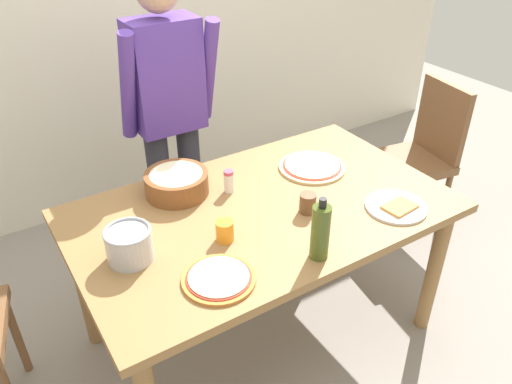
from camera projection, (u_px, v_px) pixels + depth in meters
ground at (261, 331)px, 2.55m from camera, size 8.00×8.00×0.00m
wall_back at (116, 4)px, 2.99m from camera, size 5.60×0.10×2.60m
dining_table at (262, 224)px, 2.19m from camera, size 1.60×0.96×0.76m
person_cook at (169, 111)px, 2.55m from camera, size 0.49×0.25×1.62m
chair_wooden_right at (422, 151)px, 3.04m from camera, size 0.46×0.46×0.95m
pizza_raw_on_board at (312, 167)px, 2.42m from camera, size 0.32×0.32×0.02m
pizza_cooked_on_tray at (219, 278)px, 1.76m from camera, size 0.26×0.26×0.02m
plate_with_slice at (396, 207)px, 2.13m from camera, size 0.26×0.26×0.02m
popcorn_bowl at (177, 181)px, 2.21m from camera, size 0.28×0.28×0.11m
olive_oil_bottle at (319, 232)px, 1.81m from camera, size 0.07×0.07×0.26m
steel_pot at (129, 244)px, 1.83m from camera, size 0.17×0.17×0.13m
cup_orange at (225, 231)px, 1.93m from camera, size 0.07×0.07×0.08m
cup_small_brown at (308, 203)px, 2.09m from camera, size 0.07×0.07×0.08m
salt_shaker at (229, 181)px, 2.22m from camera, size 0.04×0.04×0.11m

